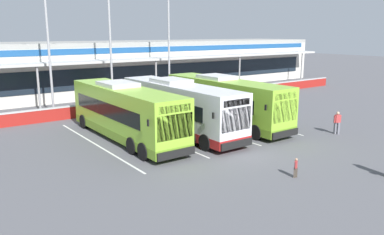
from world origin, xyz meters
The scene contains 15 objects.
ground_plane centered at (0.00, 0.00, 0.00)m, with size 200.00×200.00×0.00m, color #56565B.
terminal_building centered at (0.00, 26.91, 3.01)m, with size 70.00×13.00×6.00m.
red_barrier_wall centered at (0.00, 14.50, 0.56)m, with size 60.00×0.40×1.10m.
coach_bus_leftmost centered at (-4.12, 6.04, 1.79)m, with size 2.99×12.15×3.78m.
coach_bus_left_centre centered at (-0.20, 5.43, 1.79)m, with size 2.99×12.15×3.78m.
coach_bus_centre centered at (4.01, 5.34, 1.79)m, with size 2.99×12.15×3.78m.
bay_stripe_far_west centered at (-6.30, 6.00, 0.00)m, with size 0.14×13.00×0.01m, color silver.
bay_stripe_west centered at (-2.10, 6.00, 0.00)m, with size 0.14×13.00×0.01m, color silver.
bay_stripe_mid_west centered at (2.10, 6.00, 0.00)m, with size 0.14×13.00×0.01m, color silver.
bay_stripe_centre centered at (6.30, 6.00, 0.00)m, with size 0.14×13.00×0.01m, color silver.
pedestrian_in_dark_coat centered at (8.56, -1.58, 0.87)m, with size 0.53×0.39×1.62m.
pedestrian_child centered at (-0.50, -5.31, 0.54)m, with size 0.30×0.25×1.00m.
lamp_post_west centered at (-5.87, 16.27, 6.29)m, with size 3.24×0.28×11.00m.
lamp_post_centre centered at (-0.29, 16.42, 6.29)m, with size 3.24×0.28×11.00m.
lamp_post_east centered at (6.33, 16.84, 6.29)m, with size 3.24×0.28×11.00m.
Camera 1 is at (-15.18, -16.73, 7.04)m, focal length 35.72 mm.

